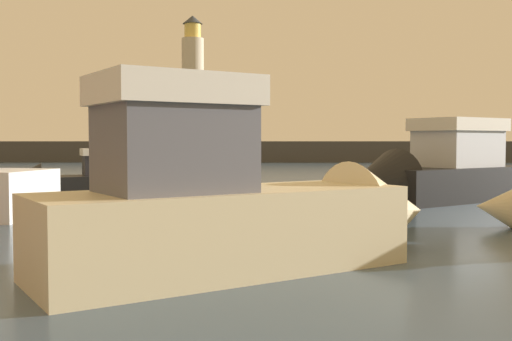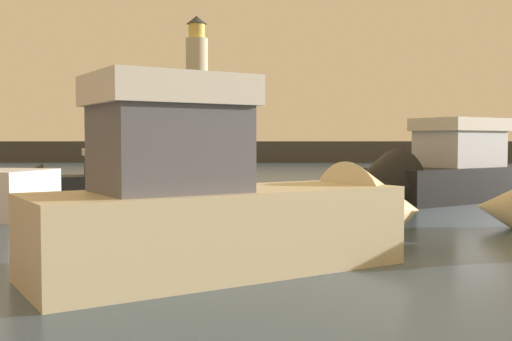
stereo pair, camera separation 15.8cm
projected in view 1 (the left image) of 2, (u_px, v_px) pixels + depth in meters
ground_plane at (256, 181)px, 33.54m from camera, size 220.00×220.00×0.00m
breakwater at (267, 151)px, 65.75m from camera, size 70.89×4.59×2.17m
lighthouse at (193, 82)px, 65.69m from camera, size 2.34×2.34×13.33m
motorboat_0 at (261, 207)px, 10.54m from camera, size 7.56×6.10×3.46m
motorboat_3 at (430, 174)px, 21.89m from camera, size 8.42×7.17×3.57m
motorboat_5 at (72, 182)px, 24.41m from camera, size 6.40×4.11×2.31m
mooring_buoy at (269, 197)px, 19.45m from camera, size 0.81×0.81×0.81m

